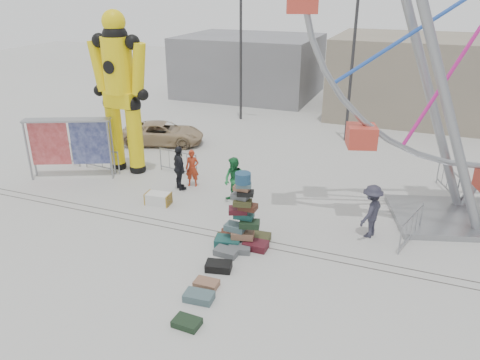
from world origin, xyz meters
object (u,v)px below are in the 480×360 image
at_px(parked_suv, 163,133).
at_px(suitcase_tower, 243,225).
at_px(lamp_post_left, 242,47).
at_px(lamp_post_right, 355,58).
at_px(crash_test_dummy, 120,88).
at_px(pedestrian_black, 179,168).
at_px(pedestrian_grey, 371,211).
at_px(barricade_dummy_a, 66,152).
at_px(pedestrian_red, 192,168).
at_px(barricade_dummy_b, 102,159).
at_px(banner_scaffold, 69,134).
at_px(barricade_wheel_front, 411,228).
at_px(barricade_dummy_c, 178,162).
at_px(pedestrian_green, 234,181).
at_px(barricade_wheel_back, 448,180).
at_px(steamer_trunk, 158,199).

bearing_deg(parked_suv, suitcase_tower, -153.78).
relative_size(lamp_post_left, suitcase_tower, 3.10).
xyz_separation_m(lamp_post_right, crash_test_dummy, (-8.79, -8.15, -0.63)).
relative_size(pedestrian_black, pedestrian_grey, 1.01).
xyz_separation_m(lamp_post_right, parked_suv, (-9.18, -4.20, -3.88)).
xyz_separation_m(pedestrian_black, parked_suv, (-3.71, 5.02, -0.35)).
bearing_deg(barricade_dummy_a, pedestrian_red, 12.83).
height_order(crash_test_dummy, barricade_dummy_b, crash_test_dummy).
xyz_separation_m(barricade_dummy_b, pedestrian_grey, (12.30, -1.69, 0.39)).
bearing_deg(banner_scaffold, barricade_dummy_b, 32.48).
bearing_deg(barricade_dummy_b, crash_test_dummy, 32.15).
bearing_deg(banner_scaffold, lamp_post_right, 18.45).
bearing_deg(pedestrian_red, parked_suv, 117.34).
relative_size(suitcase_tower, barricade_wheel_front, 1.29).
distance_m(suitcase_tower, banner_scaffold, 9.64).
relative_size(barricade_dummy_b, pedestrian_red, 1.25).
height_order(barricade_dummy_a, pedestrian_red, pedestrian_red).
bearing_deg(pedestrian_black, barricade_dummy_c, -16.69).
distance_m(pedestrian_red, pedestrian_grey, 7.79).
bearing_deg(lamp_post_right, pedestrian_grey, -76.61).
xyz_separation_m(pedestrian_green, pedestrian_black, (-2.61, 0.35, 0.02)).
bearing_deg(pedestrian_red, crash_test_dummy, 156.89).
bearing_deg(barricade_wheel_back, pedestrian_red, -93.23).
distance_m(suitcase_tower, steamer_trunk, 4.54).
xyz_separation_m(suitcase_tower, pedestrian_red, (-3.75, 3.76, 0.08)).
bearing_deg(pedestrian_red, barricade_dummy_b, 165.05).
bearing_deg(pedestrian_red, barricade_wheel_back, 3.32).
distance_m(crash_test_dummy, pedestrian_grey, 11.83).
distance_m(lamp_post_right, pedestrian_black, 11.29).
bearing_deg(barricade_dummy_c, pedestrian_black, -51.07).
height_order(suitcase_tower, barricade_wheel_front, suitcase_tower).
height_order(crash_test_dummy, steamer_trunk, crash_test_dummy).
distance_m(pedestrian_green, parked_suv, 8.30).
distance_m(pedestrian_grey, parked_suv, 13.18).
height_order(steamer_trunk, pedestrian_green, pedestrian_green).
relative_size(lamp_post_left, pedestrian_black, 4.21).
height_order(crash_test_dummy, pedestrian_grey, crash_test_dummy).
xyz_separation_m(lamp_post_left, barricade_dummy_b, (-2.83, -10.66, -3.93)).
bearing_deg(banner_scaffold, steamer_trunk, -36.37).
height_order(lamp_post_right, barricade_wheel_back, lamp_post_right).
relative_size(barricade_dummy_a, pedestrian_red, 1.25).
height_order(barricade_dummy_b, pedestrian_green, pedestrian_green).
bearing_deg(parked_suv, pedestrian_green, -147.51).
distance_m(banner_scaffold, pedestrian_green, 7.77).
distance_m(banner_scaffold, parked_suv, 5.90).
height_order(steamer_trunk, barricade_dummy_a, barricade_dummy_a).
distance_m(pedestrian_red, pedestrian_black, 0.63).
bearing_deg(barricade_wheel_back, lamp_post_left, -142.84).
bearing_deg(barricade_wheel_front, pedestrian_red, 96.28).
bearing_deg(suitcase_tower, barricade_dummy_b, 148.10).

